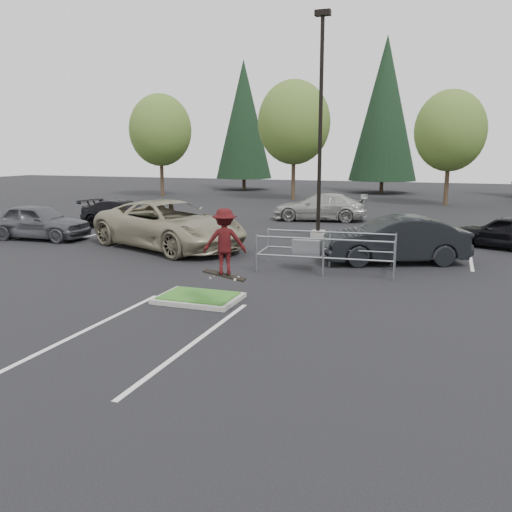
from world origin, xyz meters
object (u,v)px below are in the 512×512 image
(car_l_tan, at_px, (169,224))
(car_l_grey, at_px, (39,222))
(decid_a, at_px, (161,132))
(decid_b, at_px, (294,125))
(car_r_black, at_px, (507,232))
(conif_a, at_px, (244,120))
(car_l_black, at_px, (124,214))
(skateboarder, at_px, (224,242))
(decid_c, at_px, (450,133))
(car_far_silver, at_px, (321,207))
(light_pole, at_px, (320,139))
(car_r_charc, at_px, (394,240))
(cart_corral, at_px, (312,247))
(conif_b, at_px, (385,109))

(car_l_tan, distance_m, car_l_grey, 6.77)
(decid_a, xyz_separation_m, car_l_grey, (6.51, -23.03, -4.77))
(car_l_grey, bearing_deg, car_l_tan, -93.08)
(decid_b, bearing_deg, car_r_black, -52.43)
(conif_a, xyz_separation_m, car_l_black, (4.09, -28.50, -6.37))
(car_l_black, bearing_deg, skateboarder, -131.38)
(decid_c, xyz_separation_m, car_far_silver, (-6.76, -11.83, -4.47))
(light_pole, bearing_deg, car_r_charc, -51.34)
(cart_corral, distance_m, car_far_silver, 13.55)
(car_l_tan, xyz_separation_m, car_far_silver, (3.96, 11.00, -0.21))
(conif_b, height_order, skateboarder, conif_b)
(car_far_silver, bearing_deg, car_l_tan, -28.67)
(decid_b, bearing_deg, light_pole, -70.65)
(decid_c, xyz_separation_m, car_r_charc, (-1.49, -22.83, -4.40))
(car_r_black, bearing_deg, skateboarder, -8.05)
(light_pole, distance_m, decid_b, 19.70)
(skateboarder, distance_m, car_far_silver, 19.13)
(car_r_black, relative_size, car_far_silver, 0.76)
(car_r_charc, distance_m, car_r_black, 6.11)
(decid_b, height_order, car_l_tan, decid_b)
(car_l_grey, relative_size, car_r_charc, 0.92)
(conif_a, relative_size, car_l_black, 2.59)
(conif_b, bearing_deg, car_r_charc, -82.35)
(conif_a, height_order, car_l_black, conif_a)
(decid_a, distance_m, car_l_black, 20.80)
(car_l_black, xyz_separation_m, car_l_grey, (-1.59, -4.50, 0.09))
(decid_b, relative_size, car_l_grey, 2.02)
(car_l_grey, xyz_separation_m, car_far_silver, (10.73, 11.00, -0.03))
(decid_b, bearing_deg, decid_c, -3.34)
(cart_corral, bearing_deg, car_far_silver, 97.46)
(decid_b, distance_m, car_far_silver, 14.56)
(decid_a, bearing_deg, car_far_silver, -34.92)
(conif_a, bearing_deg, car_l_black, -81.83)
(car_far_silver, bearing_deg, light_pole, 3.13)
(decid_b, height_order, car_l_black, decid_b)
(skateboarder, bearing_deg, conif_a, -91.68)
(car_l_grey, bearing_deg, decid_c, -40.53)
(cart_corral, relative_size, car_r_black, 1.13)
(car_r_charc, relative_size, car_r_black, 1.25)
(cart_corral, xyz_separation_m, car_far_silver, (-2.76, 13.27, -0.02))
(car_r_black, height_order, car_far_silver, car_far_silver)
(conif_a, relative_size, conif_b, 0.90)
(decid_b, distance_m, conif_a, 12.43)
(skateboarder, height_order, car_l_tan, skateboarder)
(decid_c, bearing_deg, car_r_black, -81.81)
(decid_b, bearing_deg, car_l_grey, -103.13)
(decid_a, distance_m, conif_b, 20.95)
(skateboarder, distance_m, car_l_tan, 10.00)
(cart_corral, xyz_separation_m, car_l_tan, (-6.72, 2.27, 0.19))
(conif_a, distance_m, car_r_charc, 38.34)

